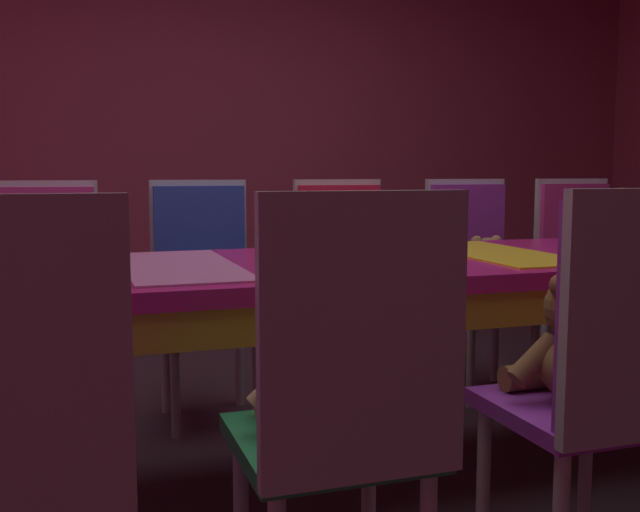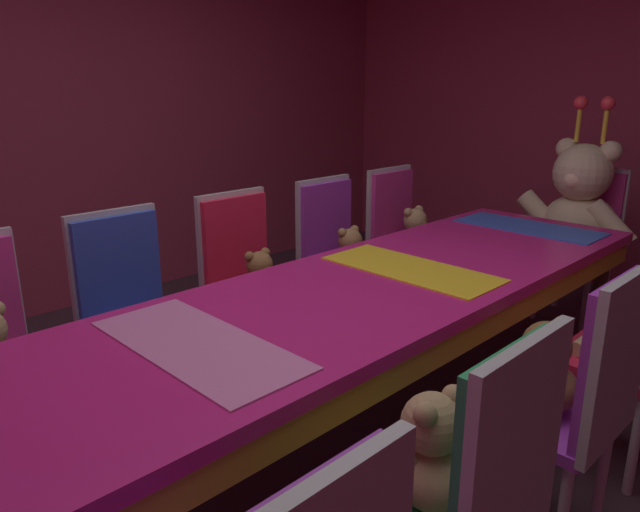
# 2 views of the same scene
# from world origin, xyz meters

# --- Properties ---
(ground_plane) EXTENTS (7.90, 7.90, 0.00)m
(ground_plane) POSITION_xyz_m (0.00, 0.00, 0.00)
(ground_plane) COLOR #3F2D38
(wall_left) EXTENTS (0.12, 6.40, 2.80)m
(wall_left) POSITION_xyz_m (-2.60, 0.00, 1.40)
(wall_left) COLOR #99334C
(wall_left) RESTS_ON ground_plane
(banquet_table) EXTENTS (0.90, 3.78, 0.75)m
(banquet_table) POSITION_xyz_m (0.00, -0.00, 0.66)
(banquet_table) COLOR #C61E72
(banquet_table) RESTS_ON ground_plane
(chair_left_2) EXTENTS (0.42, 0.41, 0.98)m
(chair_left_2) POSITION_xyz_m (-0.88, -0.32, 0.60)
(chair_left_2) COLOR #2D47B2
(chair_left_2) RESTS_ON ground_plane
(chair_left_3) EXTENTS (0.42, 0.41, 0.98)m
(chair_left_3) POSITION_xyz_m (-0.87, 0.30, 0.60)
(chair_left_3) COLOR red
(chair_left_3) RESTS_ON ground_plane
(teddy_left_3) EXTENTS (0.22, 0.28, 0.27)m
(teddy_left_3) POSITION_xyz_m (-0.73, 0.30, 0.57)
(teddy_left_3) COLOR olive
(teddy_left_3) RESTS_ON chair_left_3
(chair_left_4) EXTENTS (0.42, 0.41, 0.98)m
(chair_left_4) POSITION_xyz_m (-0.85, 0.94, 0.60)
(chair_left_4) COLOR purple
(chair_left_4) RESTS_ON ground_plane
(teddy_left_4) EXTENTS (0.22, 0.29, 0.27)m
(teddy_left_4) POSITION_xyz_m (-0.71, 0.94, 0.58)
(teddy_left_4) COLOR #9E7247
(teddy_left_4) RESTS_ON chair_left_4
(chair_left_5) EXTENTS (0.42, 0.41, 0.98)m
(chair_left_5) POSITION_xyz_m (-0.85, 1.54, 0.60)
(chair_left_5) COLOR #CC338C
(chair_left_5) RESTS_ON ground_plane
(teddy_left_5) EXTENTS (0.25, 0.32, 0.30)m
(teddy_left_5) POSITION_xyz_m (-0.71, 1.54, 0.59)
(teddy_left_5) COLOR tan
(teddy_left_5) RESTS_ON chair_left_5
(chair_right_2) EXTENTS (0.42, 0.41, 0.98)m
(chair_right_2) POSITION_xyz_m (0.85, -0.32, 0.60)
(chair_right_2) COLOR #268C4C
(chair_right_2) RESTS_ON ground_plane
(teddy_right_2) EXTENTS (0.26, 0.34, 0.32)m
(teddy_right_2) POSITION_xyz_m (0.71, -0.32, 0.60)
(teddy_right_2) COLOR tan
(teddy_right_2) RESTS_ON chair_right_2
(chair_right_3) EXTENTS (0.42, 0.41, 0.98)m
(chair_right_3) POSITION_xyz_m (0.85, 0.32, 0.60)
(chair_right_3) COLOR purple
(chair_right_3) RESTS_ON ground_plane
(teddy_right_3) EXTENTS (0.26, 0.34, 0.32)m
(teddy_right_3) POSITION_xyz_m (0.70, 0.32, 0.60)
(teddy_right_3) COLOR brown
(teddy_right_3) RESTS_ON chair_right_3
(teddy_right_4) EXTENTS (0.23, 0.30, 0.28)m
(teddy_right_4) POSITION_xyz_m (0.72, 0.91, 0.58)
(teddy_right_4) COLOR tan
(teddy_right_4) RESTS_ON chair_right_4
(throne_chair) EXTENTS (0.41, 0.42, 0.98)m
(throne_chair) POSITION_xyz_m (0.00, 2.44, 0.60)
(throne_chair) COLOR #CC338C
(throne_chair) RESTS_ON ground_plane
(king_teddy_bear) EXTENTS (0.76, 0.58, 0.97)m
(king_teddy_bear) POSITION_xyz_m (0.00, 2.26, 0.77)
(king_teddy_bear) COLOR beige
(king_teddy_bear) RESTS_ON throne_chair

